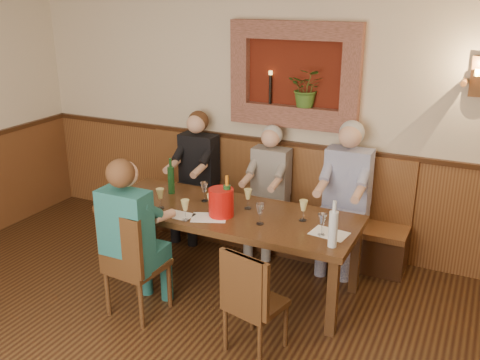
# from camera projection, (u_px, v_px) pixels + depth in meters

# --- Properties ---
(room_shell) EXTENTS (6.04, 6.04, 2.82)m
(room_shell) POSITION_uv_depth(u_px,v_px,m) (75.00, 139.00, 2.94)
(room_shell) COLOR beige
(room_shell) RESTS_ON ground
(wainscoting) EXTENTS (6.02, 6.02, 1.15)m
(wainscoting) POSITION_uv_depth(u_px,v_px,m) (96.00, 337.00, 3.38)
(wainscoting) COLOR brown
(wainscoting) RESTS_ON ground
(wall_niche) EXTENTS (1.36, 0.30, 1.06)m
(wall_niche) POSITION_uv_depth(u_px,v_px,m) (297.00, 80.00, 5.37)
(wall_niche) COLOR #54180C
(wall_niche) RESTS_ON ground
(wall_sconce) EXTENTS (0.25, 0.20, 0.35)m
(wall_sconce) POSITION_uv_depth(u_px,v_px,m) (478.00, 78.00, 4.64)
(wall_sconce) COLOR brown
(wall_sconce) RESTS_ON ground
(dining_table) EXTENTS (2.40, 0.90, 0.75)m
(dining_table) POSITION_uv_depth(u_px,v_px,m) (228.00, 218.00, 4.92)
(dining_table) COLOR #3B2111
(dining_table) RESTS_ON ground
(bench) EXTENTS (3.00, 0.45, 1.11)m
(bench) POSITION_uv_depth(u_px,v_px,m) (267.00, 216.00, 5.84)
(bench) COLOR #381E0F
(bench) RESTS_ON ground
(chair_near_left) EXTENTS (0.47, 0.47, 0.99)m
(chair_near_left) POSITION_uv_depth(u_px,v_px,m) (137.00, 283.00, 4.59)
(chair_near_left) COLOR #3B2111
(chair_near_left) RESTS_ON ground
(chair_near_right) EXTENTS (0.47, 0.47, 0.88)m
(chair_near_right) POSITION_uv_depth(u_px,v_px,m) (254.00, 321.00, 4.12)
(chair_near_right) COLOR #3B2111
(chair_near_right) RESTS_ON ground
(person_bench_left) EXTENTS (0.42, 0.51, 1.42)m
(person_bench_left) POSITION_uv_depth(u_px,v_px,m) (196.00, 186.00, 6.00)
(person_bench_left) COLOR black
(person_bench_left) RESTS_ON ground
(person_bench_mid) EXTENTS (0.39, 0.48, 1.36)m
(person_bench_mid) POSITION_uv_depth(u_px,v_px,m) (267.00, 200.00, 5.66)
(person_bench_mid) COLOR #5D5655
(person_bench_mid) RESTS_ON ground
(person_bench_right) EXTENTS (0.45, 0.55, 1.49)m
(person_bench_right) POSITION_uv_depth(u_px,v_px,m) (344.00, 208.00, 5.30)
(person_bench_right) COLOR navy
(person_bench_right) RESTS_ON ground
(person_chair_front) EXTENTS (0.42, 0.52, 1.43)m
(person_chair_front) POSITION_uv_depth(u_px,v_px,m) (135.00, 251.00, 4.49)
(person_chair_front) COLOR navy
(person_chair_front) RESTS_ON ground
(spittoon_bucket) EXTENTS (0.29, 0.29, 0.26)m
(spittoon_bucket) POSITION_uv_depth(u_px,v_px,m) (221.00, 202.00, 4.75)
(spittoon_bucket) COLOR #B5100B
(spittoon_bucket) RESTS_ON dining_table
(wine_bottle_green_a) EXTENTS (0.07, 0.07, 0.38)m
(wine_bottle_green_a) POSITION_uv_depth(u_px,v_px,m) (227.00, 200.00, 4.74)
(wine_bottle_green_a) COLOR #19471E
(wine_bottle_green_a) RESTS_ON dining_table
(wine_bottle_green_b) EXTENTS (0.07, 0.07, 0.36)m
(wine_bottle_green_b) POSITION_uv_depth(u_px,v_px,m) (171.00, 179.00, 5.28)
(wine_bottle_green_b) COLOR #19471E
(wine_bottle_green_b) RESTS_ON dining_table
(water_bottle) EXTENTS (0.07, 0.07, 0.39)m
(water_bottle) POSITION_uv_depth(u_px,v_px,m) (333.00, 228.00, 4.17)
(water_bottle) COLOR silver
(water_bottle) RESTS_ON dining_table
(tasting_sheet_a) EXTENTS (0.31, 0.23, 0.00)m
(tasting_sheet_a) POSITION_uv_depth(u_px,v_px,m) (134.00, 196.00, 5.23)
(tasting_sheet_a) COLOR white
(tasting_sheet_a) RESTS_ON dining_table
(tasting_sheet_b) EXTENTS (0.37, 0.32, 0.00)m
(tasting_sheet_b) POSITION_uv_depth(u_px,v_px,m) (209.00, 217.00, 4.75)
(tasting_sheet_b) COLOR white
(tasting_sheet_b) RESTS_ON dining_table
(tasting_sheet_c) EXTENTS (0.33, 0.25, 0.00)m
(tasting_sheet_c) POSITION_uv_depth(u_px,v_px,m) (329.00, 233.00, 4.44)
(tasting_sheet_c) COLOR white
(tasting_sheet_c) RESTS_ON dining_table
(tasting_sheet_d) EXTENTS (0.25, 0.18, 0.00)m
(tasting_sheet_d) POSITION_uv_depth(u_px,v_px,m) (180.00, 215.00, 4.80)
(tasting_sheet_d) COLOR white
(tasting_sheet_d) RESTS_ON dining_table
(wine_glass_0) EXTENTS (0.08, 0.08, 0.19)m
(wine_glass_0) POSITION_uv_depth(u_px,v_px,m) (248.00, 199.00, 4.92)
(wine_glass_0) COLOR #D2CB7E
(wine_glass_0) RESTS_ON dining_table
(wine_glass_1) EXTENTS (0.08, 0.08, 0.19)m
(wine_glass_1) POSITION_uv_depth(u_px,v_px,m) (204.00, 192.00, 5.09)
(wine_glass_1) COLOR white
(wine_glass_1) RESTS_ON dining_table
(wine_glass_2) EXTENTS (0.08, 0.08, 0.19)m
(wine_glass_2) POSITION_uv_depth(u_px,v_px,m) (303.00, 211.00, 4.66)
(wine_glass_2) COLOR #D2CB7E
(wine_glass_2) RESTS_ON dining_table
(wine_glass_3) EXTENTS (0.08, 0.08, 0.19)m
(wine_glass_3) POSITION_uv_depth(u_px,v_px,m) (322.00, 225.00, 4.38)
(wine_glass_3) COLOR white
(wine_glass_3) RESTS_ON dining_table
(wine_glass_4) EXTENTS (0.08, 0.08, 0.19)m
(wine_glass_4) POSITION_uv_depth(u_px,v_px,m) (160.00, 198.00, 4.93)
(wine_glass_4) COLOR #D2CB7E
(wine_glass_4) RESTS_ON dining_table
(wine_glass_5) EXTENTS (0.08, 0.08, 0.19)m
(wine_glass_5) POSITION_uv_depth(u_px,v_px,m) (260.00, 214.00, 4.59)
(wine_glass_5) COLOR white
(wine_glass_5) RESTS_ON dining_table
(wine_glass_6) EXTENTS (0.08, 0.08, 0.19)m
(wine_glass_6) POSITION_uv_depth(u_px,v_px,m) (211.00, 204.00, 4.80)
(wine_glass_6) COLOR #D2CB7E
(wine_glass_6) RESTS_ON dining_table
(wine_glass_7) EXTENTS (0.08, 0.08, 0.19)m
(wine_glass_7) POSITION_uv_depth(u_px,v_px,m) (185.00, 210.00, 4.67)
(wine_glass_7) COLOR #D2CB7E
(wine_glass_7) RESTS_ON dining_table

